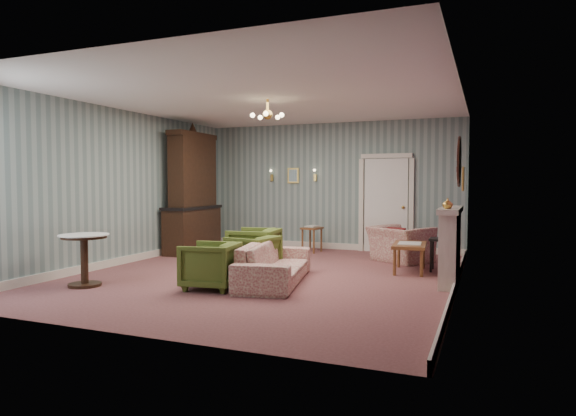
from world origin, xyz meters
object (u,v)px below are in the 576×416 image
at_px(olive_chair_b, 253,253).
at_px(coffee_table, 410,258).
at_px(sofa_chintz, 275,256).
at_px(fireplace, 450,246).
at_px(side_table_black, 441,255).
at_px(olive_chair_c, 254,247).
at_px(olive_chair_a, 210,263).
at_px(pedestal_table, 84,260).
at_px(wingback_chair, 401,238).
at_px(dresser, 192,189).

height_order(olive_chair_b, coffee_table, olive_chair_b).
height_order(sofa_chintz, coffee_table, sofa_chintz).
relative_size(fireplace, side_table_black, 2.43).
xyz_separation_m(olive_chair_c, fireplace, (3.30, 0.01, 0.17)).
distance_m(olive_chair_a, pedestal_table, 1.90).
distance_m(olive_chair_b, coffee_table, 2.69).
distance_m(sofa_chintz, wingback_chair, 3.13).
distance_m(olive_chair_b, pedestal_table, 2.59).
distance_m(olive_chair_c, dresser, 2.83).
bearing_deg(coffee_table, olive_chair_c, -163.40).
bearing_deg(fireplace, olive_chair_b, -170.87).
xyz_separation_m(olive_chair_b, sofa_chintz, (0.59, -0.44, 0.04)).
distance_m(olive_chair_a, fireplace, 3.62).
height_order(olive_chair_b, olive_chair_c, olive_chair_c).
bearing_deg(pedestal_table, wingback_chair, 45.61).
height_order(dresser, side_table_black, dresser).
bearing_deg(dresser, olive_chair_a, -55.30).
xyz_separation_m(olive_chair_c, sofa_chintz, (0.80, -0.93, 0.00)).
height_order(dresser, pedestal_table, dresser).
relative_size(dresser, coffee_table, 2.87).
distance_m(fireplace, side_table_black, 1.05).
bearing_deg(sofa_chintz, fireplace, -80.69).
bearing_deg(side_table_black, coffee_table, -155.81).
bearing_deg(olive_chair_c, coffee_table, 101.43).
bearing_deg(pedestal_table, sofa_chintz, 27.26).
relative_size(sofa_chintz, wingback_chair, 1.99).
bearing_deg(dresser, fireplace, -16.47).
height_order(olive_chair_b, dresser, dresser).
bearing_deg(fireplace, sofa_chintz, -159.42).
bearing_deg(side_table_black, fireplace, -77.96).
bearing_deg(sofa_chintz, olive_chair_a, 126.20).
bearing_deg(olive_chair_c, olive_chair_a, -1.41).
xyz_separation_m(fireplace, side_table_black, (-0.21, 0.98, -0.29)).
bearing_deg(olive_chair_b, olive_chair_a, 4.90).
relative_size(dresser, side_table_black, 4.82).
relative_size(olive_chair_b, wingback_chair, 0.70).
relative_size(olive_chair_a, olive_chair_b, 1.01).
bearing_deg(side_table_black, sofa_chintz, -140.01).
height_order(olive_chair_a, olive_chair_c, olive_chair_c).
xyz_separation_m(olive_chair_b, olive_chair_c, (-0.21, 0.48, 0.04)).
height_order(sofa_chintz, side_table_black, sofa_chintz).
bearing_deg(sofa_chintz, side_table_black, -61.28).
distance_m(wingback_chair, dresser, 4.58).
relative_size(olive_chair_a, fireplace, 0.53).
relative_size(dresser, fireplace, 1.99).
distance_m(dresser, side_table_black, 5.43).
bearing_deg(coffee_table, side_table_black, 24.19).
distance_m(fireplace, pedestal_table, 5.49).
bearing_deg(coffee_table, wingback_chair, 107.00).
bearing_deg(side_table_black, dresser, 174.97).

